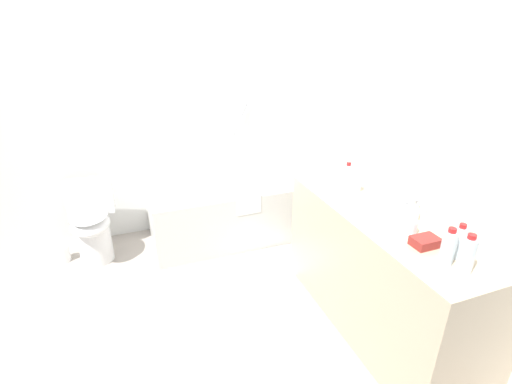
# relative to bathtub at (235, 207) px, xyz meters

# --- Properties ---
(ground_plane) EXTENTS (4.17, 4.17, 0.00)m
(ground_plane) POSITION_rel_bathtub_xyz_m (-0.73, -1.02, -0.29)
(ground_plane) COLOR #9E9389
(wall_back_tiled) EXTENTS (3.57, 0.10, 2.40)m
(wall_back_tiled) POSITION_rel_bathtub_xyz_m (-0.73, 0.42, 0.91)
(wall_back_tiled) COLOR silver
(wall_back_tiled) RESTS_ON ground_plane
(wall_right_mirror) EXTENTS (0.10, 3.18, 2.40)m
(wall_right_mirror) POSITION_rel_bathtub_xyz_m (0.91, -1.02, 0.91)
(wall_right_mirror) COLOR silver
(wall_right_mirror) RESTS_ON ground_plane
(bathtub) EXTENTS (1.59, 0.74, 1.23)m
(bathtub) POSITION_rel_bathtub_xyz_m (0.00, 0.00, 0.00)
(bathtub) COLOR silver
(bathtub) RESTS_ON ground_plane
(toilet) EXTENTS (0.39, 0.52, 0.69)m
(toilet) POSITION_rel_bathtub_xyz_m (-1.27, 0.02, 0.04)
(toilet) COLOR white
(toilet) RESTS_ON ground_plane
(vanity_counter) EXTENTS (0.60, 1.52, 0.84)m
(vanity_counter) POSITION_rel_bathtub_xyz_m (0.56, -1.48, 0.13)
(vanity_counter) COLOR tan
(vanity_counter) RESTS_ON ground_plane
(sink_basin) EXTENTS (0.33, 0.33, 0.05)m
(sink_basin) POSITION_rel_bathtub_xyz_m (0.55, -1.47, 0.57)
(sink_basin) COLOR white
(sink_basin) RESTS_ON vanity_counter
(sink_faucet) EXTENTS (0.13, 0.15, 0.07)m
(sink_faucet) POSITION_rel_bathtub_xyz_m (0.74, -1.47, 0.58)
(sink_faucet) COLOR silver
(sink_faucet) RESTS_ON vanity_counter
(water_bottle_0) EXTENTS (0.06, 0.06, 0.18)m
(water_bottle_0) POSITION_rel_bathtub_xyz_m (0.53, -1.02, 0.63)
(water_bottle_0) COLOR silver
(water_bottle_0) RESTS_ON vanity_counter
(water_bottle_1) EXTENTS (0.07, 0.07, 0.19)m
(water_bottle_1) POSITION_rel_bathtub_xyz_m (0.46, -1.99, 0.64)
(water_bottle_1) COLOR silver
(water_bottle_1) RESTS_ON vanity_counter
(water_bottle_2) EXTENTS (0.06, 0.06, 0.19)m
(water_bottle_2) POSITION_rel_bathtub_xyz_m (0.55, -1.97, 0.63)
(water_bottle_2) COLOR silver
(water_bottle_2) RESTS_ON vanity_counter
(water_bottle_3) EXTENTS (0.07, 0.07, 0.20)m
(water_bottle_3) POSITION_rel_bathtub_xyz_m (0.49, -2.08, 0.64)
(water_bottle_3) COLOR silver
(water_bottle_3) RESTS_ON vanity_counter
(drinking_glass_0) EXTENTS (0.08, 0.08, 0.10)m
(drinking_glass_0) POSITION_rel_bathtub_xyz_m (0.54, -1.11, 0.59)
(drinking_glass_0) COLOR white
(drinking_glass_0) RESTS_ON vanity_counter
(drinking_glass_1) EXTENTS (0.06, 0.06, 0.08)m
(drinking_glass_1) POSITION_rel_bathtub_xyz_m (0.52, -0.93, 0.58)
(drinking_glass_1) COLOR white
(drinking_glass_1) RESTS_ON vanity_counter
(drinking_glass_2) EXTENTS (0.07, 0.07, 0.08)m
(drinking_glass_2) POSITION_rel_bathtub_xyz_m (0.50, -1.70, 0.58)
(drinking_glass_2) COLOR white
(drinking_glass_2) RESTS_ON vanity_counter
(amenity_basket) EXTENTS (0.14, 0.10, 0.05)m
(amenity_basket) POSITION_rel_bathtub_xyz_m (0.48, -1.84, 0.57)
(amenity_basket) COLOR maroon
(amenity_basket) RESTS_ON vanity_counter
(soap_dish) EXTENTS (0.09, 0.06, 0.02)m
(soap_dish) POSITION_rel_bathtub_xyz_m (0.50, -1.24, 0.56)
(soap_dish) COLOR white
(soap_dish) RESTS_ON vanity_counter
(bath_mat) EXTENTS (0.57, 0.42, 0.01)m
(bath_mat) POSITION_rel_bathtub_xyz_m (0.16, -0.62, -0.29)
(bath_mat) COLOR white
(bath_mat) RESTS_ON ground_plane
(toilet_paper_roll) EXTENTS (0.11, 0.11, 0.14)m
(toilet_paper_roll) POSITION_rel_bathtub_xyz_m (-1.56, 0.07, -0.22)
(toilet_paper_roll) COLOR white
(toilet_paper_roll) RESTS_ON ground_plane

